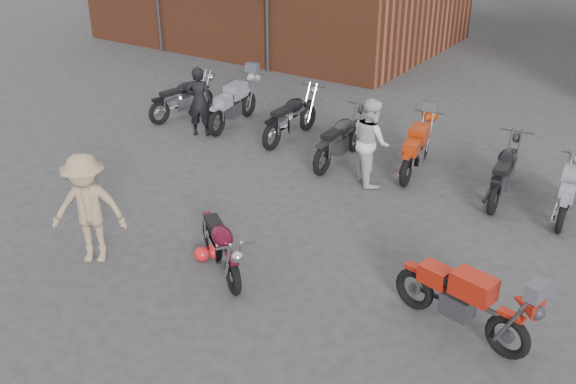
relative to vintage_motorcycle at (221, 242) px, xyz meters
The scene contains 14 objects.
ground 0.89m from the vintage_motorcycle, 10.77° to the right, with size 90.00×90.00×0.00m, color #313133.
vintage_motorcycle is the anchor object (origin of this frame).
sportbike 3.71m from the vintage_motorcycle, ahead, with size 2.01×0.66×1.17m, color #AA1E0E, non-canonical shape.
helmet 0.63m from the vintage_motorcycle, behind, with size 0.26×0.26×0.24m, color red.
person_dark 6.01m from the vintage_motorcycle, 133.64° to the left, with size 0.61×0.40×1.67m, color black.
person_light 4.26m from the vintage_motorcycle, 84.26° to the left, with size 0.86×0.67×1.77m, color beige.
person_tan 2.17m from the vintage_motorcycle, 156.23° to the right, with size 1.19×0.69×1.85m, color #937A5A.
row_bike_0 7.35m from the vintage_motorcycle, 136.52° to the left, with size 1.96×0.65×1.13m, color black, non-canonical shape.
row_bike_1 6.58m from the vintage_motorcycle, 126.17° to the left, with size 2.13×0.70×1.24m, color #92949F, non-canonical shape.
row_bike_2 5.75m from the vintage_motorcycle, 112.34° to the left, with size 2.10×0.69×1.22m, color black, non-canonical shape.
row_bike_3 4.81m from the vintage_motorcycle, 96.74° to the left, with size 2.06×0.68×1.20m, color #242427, non-canonical shape.
row_bike_4 5.31m from the vintage_motorcycle, 79.14° to the left, with size 2.02×0.67×1.17m, color #B1340E, non-canonical shape.
row_bike_5 5.79m from the vintage_motorcycle, 60.17° to the left, with size 2.06×0.68×1.19m, color black, non-canonical shape.
row_bike_6 6.38m from the vintage_motorcycle, 50.24° to the left, with size 1.82×0.60×1.05m, color gray, non-canonical shape.
Camera 1 is at (4.89, -6.40, 5.65)m, focal length 40.00 mm.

